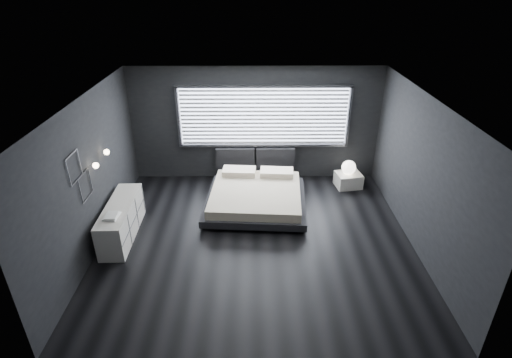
{
  "coord_description": "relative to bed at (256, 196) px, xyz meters",
  "views": [
    {
      "loc": [
        -0.06,
        -6.42,
        4.67
      ],
      "look_at": [
        0.0,
        0.85,
        0.9
      ],
      "focal_mm": 28.0,
      "sensor_mm": 36.0,
      "label": 1
    }
  ],
  "objects": [
    {
      "name": "orb_lamp",
      "position": [
        2.24,
        0.92,
        0.25
      ],
      "size": [
        0.34,
        0.34,
        0.34
      ],
      "primitive_type": "sphere",
      "color": "white",
      "rests_on": "nightstand"
    },
    {
      "name": "window",
      "position": [
        0.2,
        1.43,
        1.35
      ],
      "size": [
        4.14,
        0.09,
        1.52
      ],
      "color": "white",
      "rests_on": "ground"
    },
    {
      "name": "wall_art_upper",
      "position": [
        -2.98,
        -1.81,
        1.59
      ],
      "size": [
        0.01,
        0.48,
        0.48
      ],
      "color": "#47474C",
      "rests_on": "ground"
    },
    {
      "name": "sconce_far",
      "position": [
        -2.88,
        -0.61,
        1.34
      ],
      "size": [
        0.18,
        0.11,
        0.11
      ],
      "color": "silver",
      "rests_on": "ground"
    },
    {
      "name": "book_stack",
      "position": [
        -2.64,
        -1.52,
        0.47
      ],
      "size": [
        0.26,
        0.33,
        0.06
      ],
      "color": "white",
      "rests_on": "dresser"
    },
    {
      "name": "nightstand",
      "position": [
        2.26,
        0.92,
        -0.09
      ],
      "size": [
        0.66,
        0.58,
        0.34
      ],
      "primitive_type": "cube",
      "rotation": [
        0.0,
        0.0,
        0.17
      ],
      "color": "silver",
      "rests_on": "ground"
    },
    {
      "name": "room",
      "position": [
        -0.0,
        -1.26,
        1.14
      ],
      "size": [
        6.04,
        6.0,
        2.8
      ],
      "color": "black",
      "rests_on": "ground"
    },
    {
      "name": "wall_art_lower",
      "position": [
        -2.98,
        -1.56,
        1.12
      ],
      "size": [
        0.01,
        0.48,
        0.48
      ],
      "color": "#47474C",
      "rests_on": "ground"
    },
    {
      "name": "dresser",
      "position": [
        -2.65,
        -1.08,
        0.09
      ],
      "size": [
        0.53,
        1.76,
        0.7
      ],
      "color": "silver",
      "rests_on": "ground"
    },
    {
      "name": "sconce_near",
      "position": [
        -2.88,
        -1.21,
        1.34
      ],
      "size": [
        0.18,
        0.11,
        0.11
      ],
      "color": "silver",
      "rests_on": "ground"
    },
    {
      "name": "headboard",
      "position": [
        -0.0,
        1.38,
        0.31
      ],
      "size": [
        1.96,
        0.16,
        0.52
      ],
      "color": "black",
      "rests_on": "ground"
    },
    {
      "name": "bed",
      "position": [
        0.0,
        0.0,
        0.0
      ],
      "size": [
        2.31,
        2.22,
        0.56
      ],
      "color": "black",
      "rests_on": "ground"
    }
  ]
}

